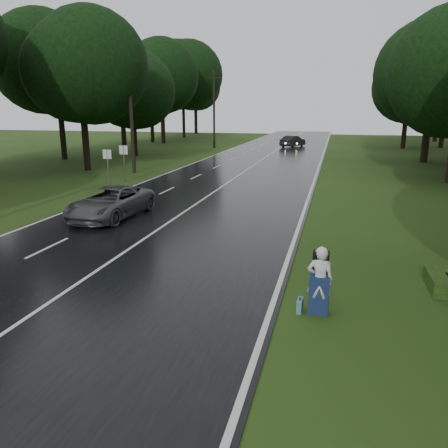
% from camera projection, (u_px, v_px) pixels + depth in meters
% --- Properties ---
extents(ground, '(160.00, 160.00, 0.00)m').
position_uv_depth(ground, '(91.00, 276.00, 13.59)').
color(ground, '#284314').
rests_on(ground, ground).
extents(road, '(12.00, 140.00, 0.04)m').
position_uv_depth(road, '(235.00, 178.00, 32.31)').
color(road, black).
rests_on(road, ground).
extents(lane_center, '(0.12, 140.00, 0.01)m').
position_uv_depth(lane_center, '(235.00, 178.00, 32.30)').
color(lane_center, silver).
rests_on(lane_center, road).
extents(grey_car, '(2.69, 5.30, 1.44)m').
position_uv_depth(grey_car, '(111.00, 202.00, 20.50)').
color(grey_car, '#484B4D').
rests_on(grey_car, road).
extents(far_car, '(3.20, 4.70, 1.47)m').
position_uv_depth(far_car, '(293.00, 141.00, 58.38)').
color(far_car, black).
rests_on(far_car, road).
extents(hitchhiker, '(0.66, 0.60, 1.79)m').
position_uv_depth(hitchhiker, '(320.00, 282.00, 10.91)').
color(hitchhiker, silver).
rests_on(hitchhiker, ground).
extents(suitcase, '(0.15, 0.45, 0.32)m').
position_uv_depth(suitcase, '(300.00, 305.00, 11.18)').
color(suitcase, teal).
rests_on(suitcase, ground).
extents(utility_pole_mid, '(1.80, 0.28, 9.39)m').
position_uv_depth(utility_pole_mid, '(134.00, 173.00, 35.09)').
color(utility_pole_mid, black).
rests_on(utility_pole_mid, ground).
extents(utility_pole_far, '(1.80, 0.28, 9.80)m').
position_uv_depth(utility_pole_far, '(214.00, 148.00, 57.62)').
color(utility_pole_far, black).
rests_on(utility_pole_far, ground).
extents(road_sign_a, '(0.59, 0.10, 2.48)m').
position_uv_depth(road_sign_a, '(109.00, 187.00, 28.72)').
color(road_sign_a, white).
rests_on(road_sign_a, ground).
extents(road_sign_b, '(0.61, 0.10, 2.56)m').
position_uv_depth(road_sign_b, '(125.00, 182.00, 30.86)').
color(road_sign_b, white).
rests_on(road_sign_b, ground).
extents(tree_left_d, '(9.33, 9.33, 14.57)m').
position_uv_depth(tree_left_d, '(88.00, 170.00, 36.72)').
color(tree_left_d, black).
rests_on(tree_left_d, ground).
extents(tree_left_e, '(7.42, 7.42, 11.59)m').
position_uv_depth(tree_left_e, '(135.00, 156.00, 48.01)').
color(tree_left_e, black).
rests_on(tree_left_e, ground).
extents(tree_left_f, '(10.70, 10.70, 16.72)m').
position_uv_depth(tree_left_f, '(164.00, 143.00, 65.01)').
color(tree_left_f, black).
rests_on(tree_left_f, ground).
extents(tree_right_e, '(8.63, 8.63, 13.48)m').
position_uv_depth(tree_right_e, '(423.00, 162.00, 42.13)').
color(tree_right_e, black).
rests_on(tree_right_e, ground).
extents(tree_right_f, '(8.26, 8.26, 12.91)m').
position_uv_depth(tree_right_f, '(403.00, 148.00, 56.69)').
color(tree_right_f, black).
rests_on(tree_right_f, ground).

